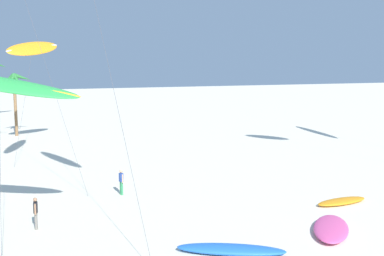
% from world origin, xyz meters
% --- Properties ---
extents(palm_tree_4, '(3.50, 3.07, 7.29)m').
position_xyz_m(palm_tree_4, '(-7.34, 51.16, 5.90)').
color(palm_tree_4, olive).
rests_on(palm_tree_4, ground).
extents(flying_kite_0, '(5.56, 10.52, 10.92)m').
position_xyz_m(flying_kite_0, '(-5.83, 42.08, 9.82)').
color(flying_kite_0, orange).
rests_on(flying_kite_0, ground).
extents(grounded_kite_0, '(4.00, 4.39, 0.43)m').
position_xyz_m(grounded_kite_0, '(6.04, 11.20, 0.22)').
color(grounded_kite_0, '#EA5193').
rests_on(grounded_kite_0, ground).
extents(grounded_kite_2, '(4.84, 3.38, 0.38)m').
position_xyz_m(grounded_kite_2, '(0.17, 10.67, 0.20)').
color(grounded_kite_2, blue).
rests_on(grounded_kite_2, ground).
extents(grounded_kite_3, '(3.67, 1.39, 0.30)m').
position_xyz_m(grounded_kite_3, '(9.82, 15.02, 0.15)').
color(grounded_kite_3, orange).
rests_on(grounded_kite_3, ground).
extents(person_mid_field, '(0.24, 0.51, 1.66)m').
position_xyz_m(person_mid_field, '(-7.66, 17.27, 0.91)').
color(person_mid_field, slate).
rests_on(person_mid_field, ground).
extents(person_far_watcher, '(0.26, 0.50, 1.66)m').
position_xyz_m(person_far_watcher, '(-2.07, 21.95, 0.91)').
color(person_far_watcher, '#338E56').
rests_on(person_far_watcher, ground).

